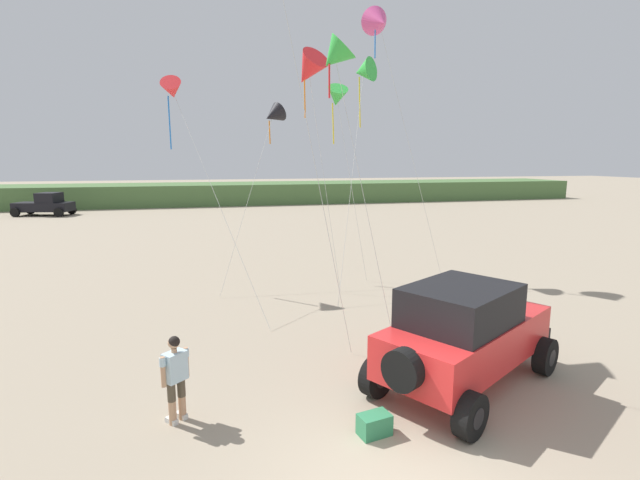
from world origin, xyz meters
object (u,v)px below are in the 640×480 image
Objects in this scene: person_watching at (175,374)px; kite_red_delta at (379,22)px; cooler_box at (374,425)px; kite_white_parafoil at (309,70)px; distant_pickup at (45,205)px; kite_pink_ribbon at (337,97)px; jeep at (465,332)px; kite_yellow_diamond at (335,56)px; kite_black_sled at (273,115)px; kite_blue_swept at (364,71)px; kite_purple_stunt at (172,91)px.

kite_red_delta reaches higher than person_watching.
kite_white_parafoil is at bearing 72.09° from cooler_box.
kite_white_parafoil reaches higher than person_watching.
kite_pink_ribbon reaches higher than distant_pickup.
kite_pink_ribbon is at bearing 89.10° from jeep.
kite_yellow_diamond is 5.16m from kite_white_parafoil.
kite_black_sled is (-2.40, 11.01, 5.37)m from jeep.
kite_blue_swept is (3.70, -0.45, 1.79)m from kite_black_sled.
kite_pink_ribbon is (18.83, -25.80, 6.36)m from distant_pickup.
person_watching is 0.21× the size of kite_yellow_diamond.
kite_red_delta is (7.69, 10.16, 9.25)m from person_watching.
person_watching reaches higher than cooler_box.
kite_black_sled is 2.49m from kite_white_parafoil.
distant_pickup is at bearing 115.37° from kite_purple_stunt.
kite_white_parafoil is (0.43, 5.11, 0.57)m from kite_yellow_diamond.
cooler_box is at bearing -153.32° from jeep.
kite_blue_swept is 1.13× the size of kite_pink_ribbon.
cooler_box is (3.39, -1.28, -0.75)m from person_watching.
kite_pink_ribbon is at bearing -53.88° from distant_pickup.
kite_yellow_diamond reaches higher than kite_black_sled.
kite_purple_stunt is at bearing 127.90° from kite_yellow_diamond.
distant_pickup reaches higher than cooler_box.
kite_white_parafoil is (1.23, 10.65, 7.90)m from cooler_box.
person_watching is at bearing -119.95° from kite_pink_ribbon.
person_watching is 3.70m from cooler_box.
jeep is 12.48m from kite_black_sled.
kite_black_sled is at bearing 95.96° from kite_yellow_diamond.
jeep is 0.63× the size of kite_pink_ribbon.
cooler_box is 14.02m from kite_pink_ribbon.
kite_pink_ribbon is (2.56, -0.47, 0.72)m from kite_black_sled.
cooler_box is 14.86m from kite_blue_swept.
person_watching is 15.74m from kite_red_delta.
jeep is 2.97m from cooler_box.
kite_pink_ribbon reaches higher than person_watching.
kite_black_sled is at bearing 78.21° from cooler_box.
kite_blue_swept is (3.80, 11.81, 8.17)m from cooler_box.
cooler_box is 0.07× the size of kite_purple_stunt.
person_watching is at bearing -70.62° from distant_pickup.
jeep is 11.72m from kite_white_parafoil.
kite_purple_stunt is at bearing 171.98° from kite_white_parafoil.
cooler_box is 0.06× the size of kite_white_parafoil.
jeep reaches higher than distant_pickup.
kite_blue_swept is 1.14× the size of kite_purple_stunt.
kite_purple_stunt is 8.52m from kite_red_delta.
kite_white_parafoil is at bearing -141.37° from kite_pink_ribbon.
kite_blue_swept reaches higher than kite_pink_ribbon.
distant_pickup is 0.45× the size of kite_red_delta.
kite_black_sled is 4.13m from kite_blue_swept.
distant_pickup reaches higher than person_watching.
distant_pickup is 0.55× the size of kite_blue_swept.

